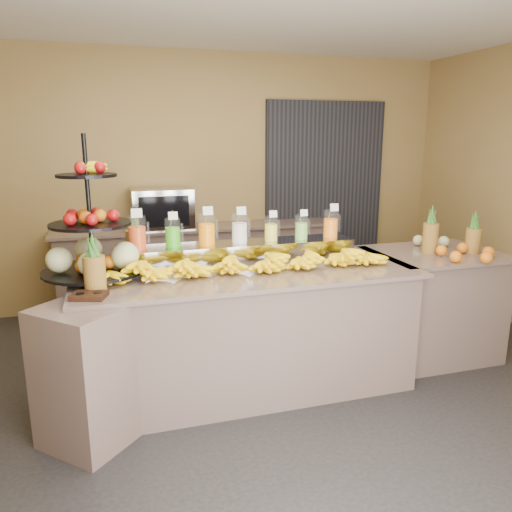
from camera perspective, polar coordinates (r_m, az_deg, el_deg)
name	(u,v)px	position (r m, az deg, el deg)	size (l,w,h in m)	color
ground	(259,404)	(3.78, 0.37, -16.54)	(6.00, 6.00, 0.00)	black
room_envelope	(253,139)	(4.08, -0.39, 13.28)	(6.04, 5.02, 2.82)	olive
buffet_counter	(234,333)	(3.77, -2.50, -8.74)	(2.75, 1.25, 0.93)	gray
right_counter	(431,303)	(4.65, 19.32, -5.13)	(1.08, 0.88, 0.93)	gray
back_ledge	(200,267)	(5.64, -6.46, -1.21)	(3.10, 0.55, 0.93)	gray
pitcher_tray	(240,252)	(3.94, -1.88, 0.47)	(1.85, 0.30, 0.15)	gray
juice_pitcher_orange_a	(137,235)	(3.77, -13.41, 2.39)	(0.13, 0.14, 0.32)	silver
juice_pitcher_green	(173,234)	(3.80, -9.49, 2.45)	(0.12, 0.12, 0.28)	silver
juice_pitcher_orange_b	(207,231)	(3.84, -5.65, 2.85)	(0.13, 0.13, 0.32)	silver
juice_pitcher_milk	(240,230)	(3.90, -1.90, 3.00)	(0.13, 0.13, 0.30)	silver
juice_pitcher_lemon	(271,230)	(3.98, 1.73, 2.99)	(0.11, 0.11, 0.26)	silver
juice_pitcher_lime	(301,228)	(4.07, 5.21, 3.17)	(0.11, 0.11, 0.26)	silver
juice_pitcher_orange_c	(331,225)	(4.17, 8.53, 3.51)	(0.12, 0.13, 0.29)	silver
banana_heap	(249,261)	(3.63, -0.82, -0.55)	(2.17, 0.20, 0.18)	yellow
fruit_stand	(100,243)	(3.60, -17.45, 1.42)	(0.80, 0.80, 0.98)	black
condiment_caddy	(89,296)	(3.22, -18.54, -4.32)	(0.20, 0.15, 0.03)	black
pineapple_left_a	(95,270)	(3.31, -17.97, -1.49)	(0.14, 0.14, 0.39)	brown
pineapple_left_b	(136,244)	(3.90, -13.58, 1.32)	(0.15, 0.15, 0.43)	brown
right_fruit_pile	(457,246)	(4.44, 22.03, 1.04)	(0.48, 0.46, 0.25)	brown
oven_warmer	(162,208)	(5.46, -10.73, 5.37)	(0.64, 0.44, 0.42)	gray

